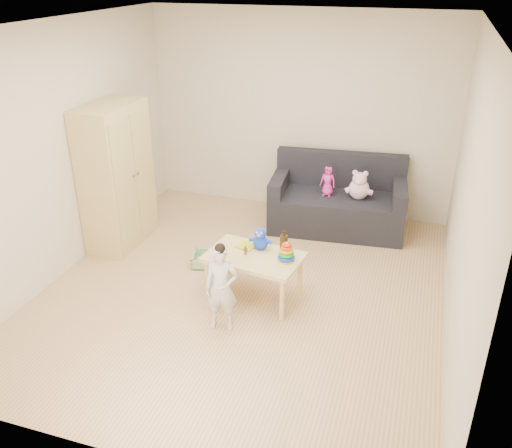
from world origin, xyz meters
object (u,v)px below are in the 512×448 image
(wardrobe, at_px, (117,176))
(toddler, at_px, (221,289))
(sofa, at_px, (337,212))
(play_table, at_px, (254,276))

(wardrobe, relative_size, toddler, 2.03)
(sofa, bearing_deg, play_table, -110.83)
(play_table, relative_size, toddler, 1.12)
(sofa, bearing_deg, wardrobe, -160.16)
(sofa, xyz_separation_m, toddler, (-0.64, -2.38, 0.18))
(wardrobe, relative_size, play_table, 1.82)
(wardrobe, xyz_separation_m, sofa, (2.41, 1.13, -0.61))
(toddler, bearing_deg, play_table, 63.27)
(sofa, height_order, play_table, play_table)
(toddler, bearing_deg, sofa, 61.47)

